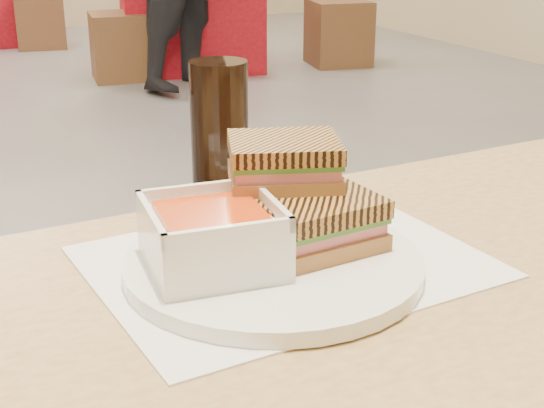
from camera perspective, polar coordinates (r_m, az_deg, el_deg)
name	(u,v)px	position (r m, az deg, el deg)	size (l,w,h in m)	color
tray_liner	(286,262)	(0.81, 0.99, -4.19)	(0.39, 0.32, 0.00)	white
plate	(273,264)	(0.78, 0.08, -4.37)	(0.29, 0.29, 0.02)	white
soup_bowl	(213,239)	(0.75, -4.29, -2.53)	(0.13, 0.13, 0.06)	white
panini_lower	(315,222)	(0.79, 3.12, -1.31)	(0.13, 0.11, 0.05)	#9F6839
panini_upper	(284,163)	(0.82, 0.88, 3.00)	(0.14, 0.13, 0.05)	#9F6839
cola_glass	(219,123)	(1.02, -3.81, 5.84)	(0.07, 0.07, 0.16)	black
bg_table_1	(189,8)	(5.76, -6.01, 13.89)	(1.12, 1.12, 0.82)	maroon
bg_chair_1l	(122,46)	(5.40, -10.78, 11.11)	(0.44, 0.44, 0.43)	brown
bg_chair_1r	(339,33)	(5.82, 4.82, 12.20)	(0.47, 0.47, 0.45)	brown
bg_chair_2r	(41,21)	(6.79, -16.35, 12.54)	(0.44, 0.44, 0.42)	brown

